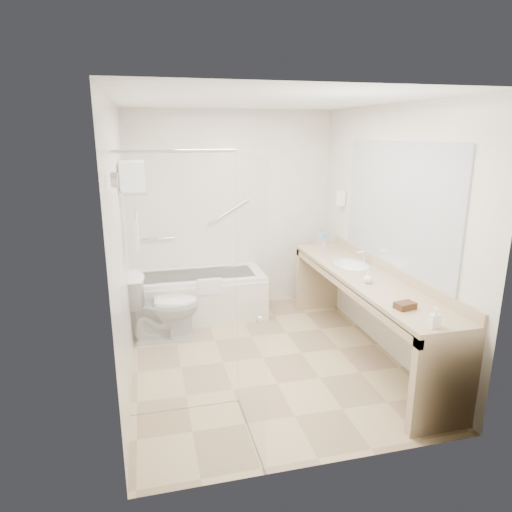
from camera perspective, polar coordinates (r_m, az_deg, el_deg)
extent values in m
plane|color=tan|center=(4.78, 0.88, -12.58)|extent=(3.20, 3.20, 0.00)
cube|color=white|center=(4.23, 1.03, 18.88)|extent=(2.60, 3.20, 0.10)
cube|color=silver|center=(5.87, -3.05, 5.62)|extent=(2.60, 0.10, 2.50)
cube|color=silver|center=(2.88, 9.10, -4.91)|extent=(2.60, 0.10, 2.50)
cube|color=silver|center=(4.21, -16.44, 1.11)|extent=(0.10, 3.20, 2.50)
cube|color=silver|center=(4.83, 16.06, 2.92)|extent=(0.10, 3.20, 2.50)
cube|color=silver|center=(5.71, -7.19, -4.89)|extent=(1.60, 0.70, 0.55)
cube|color=beige|center=(5.39, -6.72, -6.43)|extent=(1.60, 0.02, 0.50)
cube|color=silver|center=(5.32, -5.75, -3.81)|extent=(0.28, 0.06, 0.18)
cylinder|color=silver|center=(5.79, -12.21, 2.13)|extent=(0.40, 0.03, 0.03)
cylinder|color=silver|center=(5.82, -3.46, 5.53)|extent=(0.53, 0.03, 0.33)
cube|color=silver|center=(3.59, -9.41, -4.18)|extent=(0.90, 0.01, 2.10)
cube|color=silver|center=(3.24, -0.74, -6.19)|extent=(0.02, 0.90, 2.10)
cylinder|color=silver|center=(3.40, -10.20, 12.77)|extent=(0.90, 0.02, 0.02)
sphere|color=silver|center=(3.13, 0.43, -7.98)|extent=(0.05, 0.05, 0.05)
cylinder|color=silver|center=(2.95, -17.29, 9.05)|extent=(0.04, 0.10, 0.10)
cube|color=silver|center=(4.47, -15.03, 7.90)|extent=(0.24, 0.55, 0.02)
cylinder|color=silver|center=(4.50, -14.84, 5.12)|extent=(0.02, 0.55, 0.02)
cube|color=silver|center=(4.53, -14.70, 3.13)|extent=(0.03, 0.42, 0.32)
cube|color=silver|center=(4.46, -15.08, 8.61)|extent=(0.22, 0.40, 0.08)
cube|color=silver|center=(4.45, -15.16, 9.71)|extent=(0.22, 0.40, 0.08)
cube|color=silver|center=(4.45, -15.24, 10.81)|extent=(0.22, 0.40, 0.08)
cube|color=tan|center=(4.68, 13.64, -2.69)|extent=(0.55, 2.70, 0.05)
cube|color=tan|center=(4.78, 16.47, -1.57)|extent=(0.03, 2.70, 0.10)
cube|color=tan|center=(4.59, 10.76, -3.61)|extent=(0.04, 2.70, 0.08)
cube|color=tan|center=(3.83, 22.44, -14.59)|extent=(0.55, 0.08, 0.80)
cube|color=tan|center=(5.94, 7.65, -2.83)|extent=(0.55, 0.08, 0.80)
ellipsoid|color=silver|center=(5.04, 11.88, -1.36)|extent=(0.40, 0.52, 0.14)
cylinder|color=silver|center=(5.07, 13.43, -0.05)|extent=(0.03, 0.03, 0.14)
cube|color=#A8AEB4|center=(4.64, 17.13, 6.14)|extent=(0.02, 2.00, 1.20)
cube|color=white|center=(5.69, 10.55, 7.12)|extent=(0.08, 0.10, 0.18)
imported|color=silver|center=(5.13, -11.51, -6.18)|extent=(0.78, 0.44, 0.77)
cube|color=#4F321C|center=(3.90, 18.13, -5.90)|extent=(0.18, 0.14, 0.05)
imported|color=white|center=(3.62, 21.40, -7.77)|extent=(0.09, 0.16, 0.07)
imported|color=white|center=(4.44, 13.83, -2.77)|extent=(0.09, 0.11, 0.09)
cylinder|color=silver|center=(5.74, 8.00, 2.13)|extent=(0.06, 0.06, 0.18)
cylinder|color=#2883E7|center=(5.72, 8.03, 3.16)|extent=(0.03, 0.03, 0.03)
cylinder|color=silver|center=(5.51, 8.46, 1.56)|extent=(0.06, 0.06, 0.18)
cylinder|color=#2883E7|center=(5.49, 8.50, 2.63)|extent=(0.03, 0.03, 0.03)
cylinder|color=silver|center=(5.37, 8.37, 1.16)|extent=(0.06, 0.06, 0.18)
cylinder|color=#2883E7|center=(5.35, 8.41, 2.20)|extent=(0.03, 0.03, 0.03)
cylinder|color=silver|center=(4.92, 10.53, -0.73)|extent=(0.09, 0.09, 0.10)
cylinder|color=silver|center=(4.85, 9.88, -0.93)|extent=(0.09, 0.09, 0.10)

